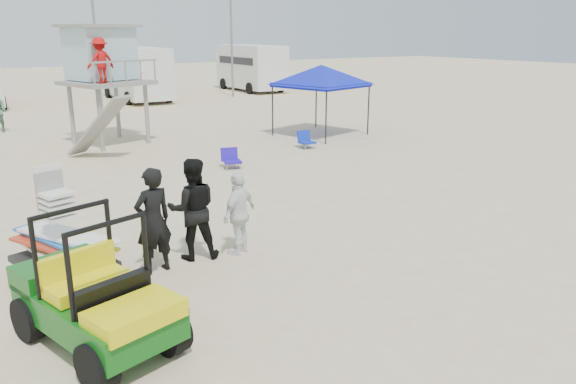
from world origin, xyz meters
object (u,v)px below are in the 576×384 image
utility_cart (94,289)px  canopy_blue (321,68)px  lifeguard_tower (102,58)px  surf_trailer (61,244)px  man_left (153,221)px

utility_cart → canopy_blue: (12.09, 11.95, 1.87)m
lifeguard_tower → surf_trailer: bearing=-107.9°
lifeguard_tower → man_left: bearing=-101.1°
utility_cart → man_left: 2.54m
surf_trailer → man_left: man_left is taller
man_left → canopy_blue: bearing=-148.8°
surf_trailer → canopy_blue: 15.57m
surf_trailer → man_left: size_ratio=1.17×
surf_trailer → utility_cart: bearing=-90.1°
surf_trailer → canopy_blue: canopy_blue is taller
man_left → canopy_blue: (10.57, 9.92, 1.78)m
utility_cart → canopy_blue: canopy_blue is taller
utility_cart → canopy_blue: size_ratio=0.73×
man_left → lifeguard_tower: (2.50, 12.72, 2.27)m
surf_trailer → canopy_blue: bearing=38.5°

